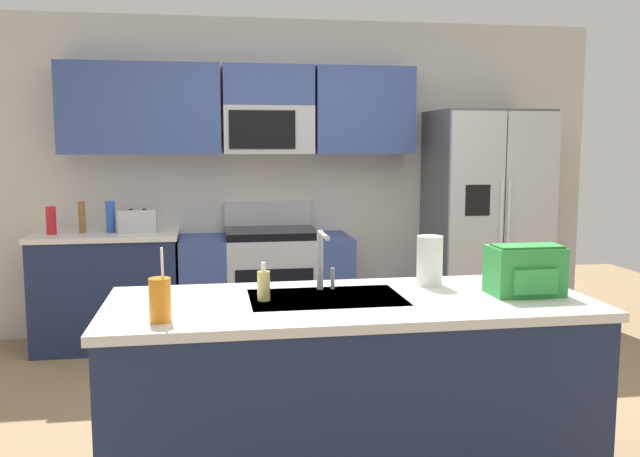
% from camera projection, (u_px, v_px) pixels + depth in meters
% --- Properties ---
extents(ground_plane, '(9.00, 9.00, 0.00)m').
position_uv_depth(ground_plane, '(343.00, 426.00, 3.79)').
color(ground_plane, '#997A56').
rests_on(ground_plane, ground).
extents(kitchen_wall_unit, '(5.20, 0.43, 2.60)m').
position_uv_depth(kitchen_wall_unit, '(278.00, 157.00, 5.62)').
color(kitchen_wall_unit, beige).
rests_on(kitchen_wall_unit, ground).
extents(back_counter, '(1.10, 0.63, 0.90)m').
position_uv_depth(back_counter, '(108.00, 289.00, 5.25)').
color(back_counter, '#1E2A4D').
rests_on(back_counter, ground).
extents(range_oven, '(1.36, 0.61, 1.10)m').
position_uv_depth(range_oven, '(266.00, 285.00, 5.46)').
color(range_oven, '#B7BABF').
rests_on(range_oven, ground).
extents(refrigerator, '(0.90, 0.76, 1.85)m').
position_uv_depth(refrigerator, '(485.00, 223.00, 5.62)').
color(refrigerator, '#4C4F54').
rests_on(refrigerator, ground).
extents(island_counter, '(2.13, 0.85, 0.90)m').
position_uv_depth(island_counter, '(350.00, 396.00, 3.03)').
color(island_counter, '#1E2A4D').
rests_on(island_counter, ground).
extents(toaster, '(0.28, 0.16, 0.18)m').
position_uv_depth(toaster, '(138.00, 221.00, 5.18)').
color(toaster, '#B7BABF').
rests_on(toaster, back_counter).
extents(pepper_mill, '(0.05, 0.05, 0.24)m').
position_uv_depth(pepper_mill, '(82.00, 217.00, 5.15)').
color(pepper_mill, brown).
rests_on(pepper_mill, back_counter).
extents(bottle_blue, '(0.07, 0.07, 0.24)m').
position_uv_depth(bottle_blue, '(111.00, 217.00, 5.19)').
color(bottle_blue, blue).
rests_on(bottle_blue, back_counter).
extents(bottle_red, '(0.07, 0.07, 0.21)m').
position_uv_depth(bottle_red, '(51.00, 220.00, 5.08)').
color(bottle_red, red).
rests_on(bottle_red, back_counter).
extents(sink_faucet, '(0.08, 0.21, 0.28)m').
position_uv_depth(sink_faucet, '(322.00, 255.00, 3.12)').
color(sink_faucet, '#B7BABF').
rests_on(sink_faucet, island_counter).
extents(drink_cup_orange, '(0.08, 0.08, 0.29)m').
position_uv_depth(drink_cup_orange, '(160.00, 300.00, 2.58)').
color(drink_cup_orange, orange).
rests_on(drink_cup_orange, island_counter).
extents(soap_dispenser, '(0.06, 0.06, 0.17)m').
position_uv_depth(soap_dispenser, '(264.00, 285.00, 2.93)').
color(soap_dispenser, '#D8CC66').
rests_on(soap_dispenser, island_counter).
extents(paper_towel_roll, '(0.12, 0.12, 0.24)m').
position_uv_depth(paper_towel_roll, '(430.00, 261.00, 3.25)').
color(paper_towel_roll, white).
rests_on(paper_towel_roll, island_counter).
extents(backpack, '(0.32, 0.22, 0.23)m').
position_uv_depth(backpack, '(525.00, 269.00, 3.04)').
color(backpack, green).
rests_on(backpack, island_counter).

